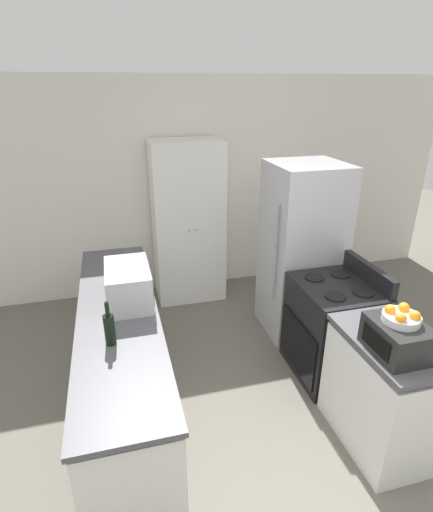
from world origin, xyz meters
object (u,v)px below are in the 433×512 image
(pantry_cabinet, at_px, (188,223))
(toaster_oven, at_px, (397,338))
(fruit_bowl, at_px, (402,317))
(refrigerator, at_px, (301,252))
(wine_bottle, at_px, (110,329))
(stove, at_px, (332,329))
(microwave, at_px, (129,285))

(pantry_cabinet, distance_m, toaster_oven, 2.84)
(pantry_cabinet, relative_size, toaster_oven, 5.08)
(fruit_bowl, bearing_deg, pantry_cabinet, 106.96)
(refrigerator, xyz_separation_m, toaster_oven, (-0.17, -1.69, 0.11))
(pantry_cabinet, height_order, refrigerator, pantry_cabinet)
(wine_bottle, relative_size, toaster_oven, 0.83)
(pantry_cabinet, bearing_deg, wine_bottle, -113.69)
(stove, height_order, microwave, microwave)
(refrigerator, distance_m, microwave, 1.87)
(stove, height_order, toaster_oven, toaster_oven)
(refrigerator, bearing_deg, pantry_cabinet, 133.47)
(pantry_cabinet, relative_size, fruit_bowl, 8.31)
(pantry_cabinet, distance_m, microwave, 1.80)
(wine_bottle, xyz_separation_m, fruit_bowl, (1.77, -0.55, 0.14))
(microwave, bearing_deg, pantry_cabinet, 64.00)
(pantry_cabinet, xyz_separation_m, fruit_bowl, (0.83, -2.71, 0.19))
(stove, distance_m, microwave, 1.85)
(microwave, distance_m, toaster_oven, 1.95)
(microwave, relative_size, fruit_bowl, 2.31)
(stove, xyz_separation_m, toaster_oven, (-0.14, -0.93, 0.55))
(microwave, height_order, wine_bottle, wine_bottle)
(pantry_cabinet, bearing_deg, refrigerator, -46.53)
(pantry_cabinet, distance_m, stove, 2.10)
(pantry_cabinet, height_order, wine_bottle, pantry_cabinet)
(pantry_cabinet, bearing_deg, toaster_oven, -73.34)
(pantry_cabinet, relative_size, wine_bottle, 6.12)
(pantry_cabinet, xyz_separation_m, stove, (0.95, -1.80, -0.51))
(wine_bottle, xyz_separation_m, toaster_oven, (1.76, -0.57, -0.01))
(pantry_cabinet, xyz_separation_m, refrigerator, (0.98, -1.03, -0.06))
(stove, xyz_separation_m, refrigerator, (0.03, 0.76, 0.44))
(wine_bottle, bearing_deg, pantry_cabinet, 66.31)
(pantry_cabinet, relative_size, stove, 1.82)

